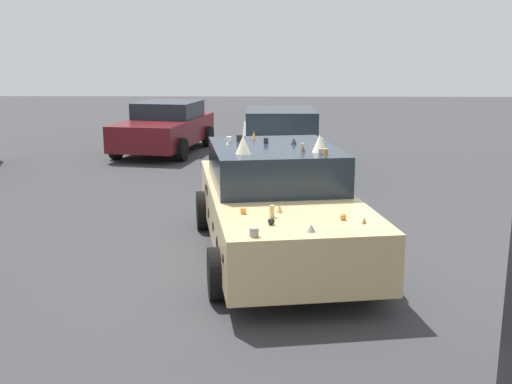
# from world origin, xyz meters

# --- Properties ---
(ground_plane) EXTENTS (60.00, 60.00, 0.00)m
(ground_plane) POSITION_xyz_m (0.00, 0.00, 0.00)
(ground_plane) COLOR #38383A
(art_car_decorated) EXTENTS (4.89, 2.64, 1.72)m
(art_car_decorated) POSITION_xyz_m (0.08, 0.01, 0.74)
(art_car_decorated) COLOR #D8BC7F
(art_car_decorated) RESTS_ON ground
(parked_sedan_far_left) EXTENTS (4.33, 2.52, 1.38)m
(parked_sedan_far_left) POSITION_xyz_m (8.89, 3.04, 0.69)
(parked_sedan_far_left) COLOR #5B1419
(parked_sedan_far_left) RESTS_ON ground
(parked_sedan_row_back_far) EXTENTS (4.39, 2.08, 1.46)m
(parked_sedan_row_back_far) POSITION_xyz_m (5.88, -0.13, 0.73)
(parked_sedan_row_back_far) COLOR gray
(parked_sedan_row_back_far) RESTS_ON ground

